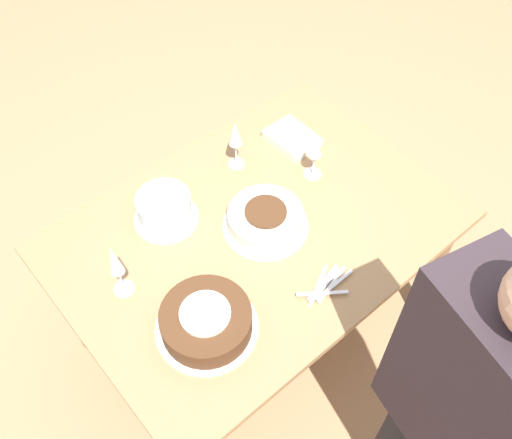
% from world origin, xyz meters
% --- Properties ---
extents(ground_plane, '(12.00, 12.00, 0.00)m').
position_xyz_m(ground_plane, '(0.00, 0.00, 0.00)').
color(ground_plane, '#A87F56').
extents(dining_table, '(1.39, 0.98, 0.73)m').
position_xyz_m(dining_table, '(0.00, 0.00, 0.62)').
color(dining_table, '#9E754C').
rests_on(dining_table, ground_plane).
extents(cake_center_white, '(0.31, 0.31, 0.09)m').
position_xyz_m(cake_center_white, '(0.03, -0.02, 0.77)').
color(cake_center_white, white).
rests_on(cake_center_white, dining_table).
extents(cake_front_chocolate, '(0.33, 0.33, 0.10)m').
position_xyz_m(cake_front_chocolate, '(-0.37, -0.20, 0.77)').
color(cake_front_chocolate, white).
rests_on(cake_front_chocolate, dining_table).
extents(cake_back_decorated, '(0.23, 0.23, 0.12)m').
position_xyz_m(cake_back_decorated, '(-0.22, 0.24, 0.78)').
color(cake_back_decorated, white).
rests_on(cake_back_decorated, dining_table).
extents(wine_glass_near, '(0.07, 0.07, 0.20)m').
position_xyz_m(wine_glass_near, '(0.33, 0.06, 0.86)').
color(wine_glass_near, silver).
rests_on(wine_glass_near, dining_table).
extents(wine_glass_far, '(0.06, 0.06, 0.22)m').
position_xyz_m(wine_glass_far, '(0.15, 0.29, 0.88)').
color(wine_glass_far, silver).
rests_on(wine_glass_far, dining_table).
extents(wine_glass_extra, '(0.07, 0.07, 0.24)m').
position_xyz_m(wine_glass_extra, '(-0.49, 0.09, 0.88)').
color(wine_glass_extra, silver).
rests_on(wine_glass_extra, dining_table).
extents(fork_pile, '(0.21, 0.14, 0.02)m').
position_xyz_m(fork_pile, '(0.01, -0.33, 0.73)').
color(fork_pile, silver).
rests_on(fork_pile, dining_table).
extents(napkin_stack, '(0.15, 0.20, 0.03)m').
position_xyz_m(napkin_stack, '(0.40, 0.24, 0.74)').
color(napkin_stack, silver).
rests_on(napkin_stack, dining_table).
extents(person_cutting, '(0.31, 0.44, 1.55)m').
position_xyz_m(person_cutting, '(-0.07, -0.88, 0.93)').
color(person_cutting, '#232328').
rests_on(person_cutting, ground_plane).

